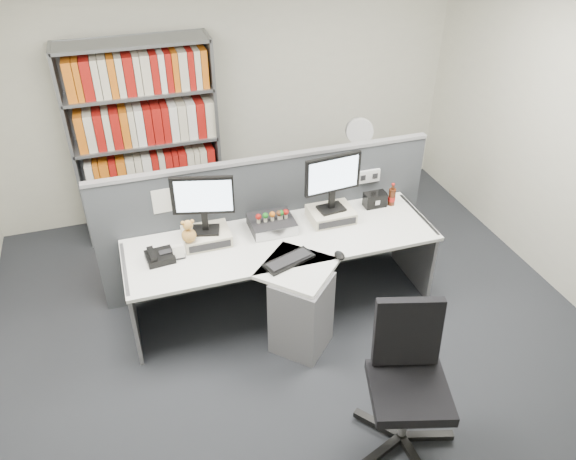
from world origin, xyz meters
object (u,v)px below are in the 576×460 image
object	(u,v)px
desktop_pc	(272,224)
desk_fan	(359,134)
monitor_left	(203,200)
office_chair	(408,376)
speaker	(375,200)
shelving_unit	(147,145)
desk_calendar	(178,253)
cola_bottle	(392,197)
mouse	(340,255)
filing_cabinet	(355,188)
desk_phone	(159,256)
desk	(290,280)
monitor_right	(333,178)
keyboard	(289,261)

from	to	relation	value
desktop_pc	desk_fan	world-z (taller)	desk_fan
monitor_left	office_chair	bearing A→B (deg)	-59.86
monitor_left	speaker	distance (m)	1.60
shelving_unit	desktop_pc	bearing A→B (deg)	-59.26
desk_calendar	office_chair	world-z (taller)	office_chair
cola_bottle	office_chair	size ratio (longest dim) A/B	0.21
mouse	cola_bottle	bearing A→B (deg)	38.81
cola_bottle	filing_cabinet	size ratio (longest dim) A/B	0.31
desk_phone	speaker	distance (m)	1.98
speaker	office_chair	bearing A→B (deg)	-108.10
mouse	desk_phone	xyz separation A→B (m)	(-1.36, 0.41, 0.01)
desk	mouse	distance (m)	0.49
desk_phone	desk_calendar	size ratio (longest dim) A/B	1.99
monitor_left	shelving_unit	world-z (taller)	shelving_unit
monitor_left	cola_bottle	world-z (taller)	monitor_left
cola_bottle	mouse	bearing A→B (deg)	-141.19
monitor_right	mouse	distance (m)	0.68
shelving_unit	office_chair	xyz separation A→B (m)	(1.28, -3.15, -0.41)
filing_cabinet	desk_fan	world-z (taller)	desk_fan
monitor_left	keyboard	size ratio (longest dim) A/B	1.14
office_chair	desk_calendar	bearing A→B (deg)	128.88
mouse	desk_calendar	world-z (taller)	desk_calendar
desktop_pc	cola_bottle	size ratio (longest dim) A/B	1.69
desktop_pc	desk_phone	distance (m)	0.98
filing_cabinet	monitor_left	bearing A→B (deg)	-150.55
mouse	speaker	bearing A→B (deg)	46.45
monitor_right	shelving_unit	world-z (taller)	shelving_unit
monitor_left	cola_bottle	size ratio (longest dim) A/B	2.32
desktop_pc	desk_phone	xyz separation A→B (m)	(-0.97, -0.15, -0.01)
monitor_right	desk_phone	size ratio (longest dim) A/B	2.22
mouse	filing_cabinet	size ratio (longest dim) A/B	0.17
monitor_right	desktop_pc	distance (m)	0.64
desk_fan	desk_calendar	bearing A→B (deg)	-150.32
cola_bottle	filing_cabinet	distance (m)	1.06
desk_phone	filing_cabinet	xyz separation A→B (m)	(2.21, 1.15, -0.40)
desk_phone	office_chair	bearing A→B (deg)	-48.19
desk	keyboard	distance (m)	0.30
monitor_right	desk_phone	world-z (taller)	monitor_right
shelving_unit	office_chair	world-z (taller)	shelving_unit
keyboard	office_chair	world-z (taller)	office_chair
desk	monitor_left	size ratio (longest dim) A/B	5.16
filing_cabinet	office_chair	size ratio (longest dim) A/B	0.66
filing_cabinet	office_chair	distance (m)	2.83
monitor_right	filing_cabinet	world-z (taller)	monitor_right
desk_calendar	shelving_unit	world-z (taller)	shelving_unit
desktop_pc	mouse	distance (m)	0.68
desk	desk_calendar	xyz separation A→B (m)	(-0.86, 0.23, 0.31)
desk_calendar	shelving_unit	distance (m)	1.63
desk	filing_cabinet	bearing A→B (deg)	49.39
keyboard	desk_fan	world-z (taller)	desk_fan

